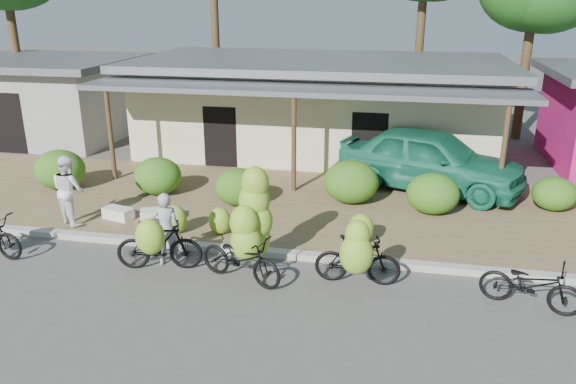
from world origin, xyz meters
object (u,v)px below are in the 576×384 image
at_px(bystander, 69,190).
at_px(teal_van, 430,159).
at_px(bike_far_right, 531,284).
at_px(vendor, 166,229).
at_px(bike_left, 158,244).
at_px(bike_center, 247,237).
at_px(bike_right, 357,257).
at_px(sack_near, 158,215).
at_px(sack_far, 118,213).

height_order(bystander, teal_van, teal_van).
relative_size(bike_far_right, teal_van, 0.36).
bearing_deg(bike_far_right, vendor, 103.86).
bearing_deg(teal_van, bike_left, 157.22).
bearing_deg(vendor, bike_far_right, 159.32).
distance_m(bike_center, bike_right, 2.23).
xyz_separation_m(sack_near, bystander, (-2.02, -0.55, 0.72)).
bearing_deg(bike_left, bike_right, -100.01).
bearing_deg(sack_near, bystander, -164.76).
xyz_separation_m(bike_left, bike_center, (1.87, 0.17, 0.23)).
relative_size(vendor, bystander, 0.94).
height_order(vendor, bystander, bystander).
bearing_deg(bike_right, bike_center, 87.29).
bearing_deg(teal_van, vendor, 155.79).
xyz_separation_m(bike_right, teal_van, (1.57, 6.05, 0.34)).
distance_m(sack_near, sack_far, 1.05).
xyz_separation_m(bike_center, sack_near, (-2.91, 2.17, -0.59)).
distance_m(bike_far_right, teal_van, 6.39).
bearing_deg(sack_far, bike_far_right, -13.59).
height_order(bike_far_right, bystander, bystander).
distance_m(sack_far, vendor, 2.92).
bearing_deg(bike_left, sack_far, 31.16).
bearing_deg(bike_left, teal_van, -54.08).
xyz_separation_m(bike_left, sack_near, (-1.04, 2.34, -0.36)).
distance_m(bike_right, sack_far, 6.56).
bearing_deg(bike_right, bystander, 75.69).
xyz_separation_m(bike_left, bike_far_right, (7.27, 0.00, -0.16)).
distance_m(sack_near, vendor, 2.33).
bearing_deg(vendor, sack_near, -79.19).
distance_m(bike_right, bystander, 7.36).
bearing_deg(vendor, bystander, -42.75).
xyz_separation_m(bike_left, vendor, (0.05, 0.35, 0.18)).
bearing_deg(bike_center, bike_far_right, -71.71).
relative_size(bike_left, sack_near, 2.19).
distance_m(bike_center, vendor, 1.83).
bearing_deg(teal_van, bike_far_right, -145.54).
height_order(bike_left, sack_near, bike_left).
height_order(bike_right, sack_far, bike_right).
bearing_deg(bike_right, sack_far, 69.65).
bearing_deg(bike_right, vendor, 85.48).
height_order(bike_center, teal_van, bike_center).
relative_size(bike_center, bike_right, 1.33).
distance_m(bike_center, sack_near, 3.68).
bearing_deg(teal_van, bike_right, -174.72).
xyz_separation_m(bike_center, bike_right, (2.22, -0.06, -0.18)).
bearing_deg(sack_far, teal_van, 26.69).
bearing_deg(teal_van, bystander, 136.41).
distance_m(sack_near, teal_van, 7.75).
bearing_deg(teal_van, sack_near, 139.48).
bearing_deg(bike_far_right, sack_near, 90.91).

